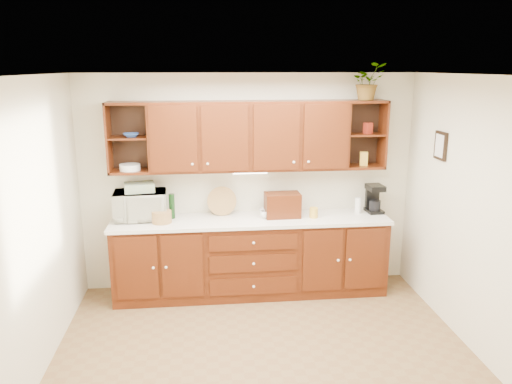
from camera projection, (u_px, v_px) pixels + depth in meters
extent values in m
plane|color=brown|center=(266.00, 359.00, 4.68)|extent=(4.00, 4.00, 0.00)
plane|color=white|center=(267.00, 75.00, 4.04)|extent=(4.00, 4.00, 0.00)
plane|color=beige|center=(248.00, 183.00, 6.05)|extent=(4.00, 0.00, 4.00)
plane|color=beige|center=(29.00, 235.00, 4.16)|extent=(0.00, 3.50, 3.50)
plane|color=beige|center=(483.00, 220.00, 4.57)|extent=(0.00, 3.50, 3.50)
cube|color=#381406|center=(251.00, 257.00, 5.97)|extent=(3.20, 0.60, 0.90)
cube|color=white|center=(251.00, 220.00, 5.84)|extent=(3.24, 0.64, 0.04)
cube|color=#381406|center=(249.00, 136.00, 5.75)|extent=(2.30, 0.33, 0.80)
cube|color=black|center=(130.00, 136.00, 5.75)|extent=(0.45, 0.02, 0.80)
cube|color=black|center=(361.00, 133.00, 6.04)|extent=(0.45, 0.02, 0.80)
cube|color=#381406|center=(128.00, 138.00, 5.61)|extent=(0.43, 0.30, 0.02)
cube|color=#381406|center=(365.00, 134.00, 5.89)|extent=(0.43, 0.30, 0.02)
cube|color=#381406|center=(367.00, 101.00, 5.79)|extent=(0.45, 0.33, 0.03)
cube|color=white|center=(250.00, 172.00, 5.80)|extent=(0.40, 0.05, 0.02)
cube|color=black|center=(441.00, 146.00, 5.30)|extent=(0.03, 0.24, 0.30)
cylinder|color=#AA7A46|center=(162.00, 217.00, 5.66)|extent=(0.28, 0.28, 0.14)
imported|color=#EDE8CC|center=(140.00, 205.00, 5.78)|extent=(0.62, 0.44, 0.33)
cube|color=#C6BF5D|center=(139.00, 187.00, 5.73)|extent=(0.37, 0.30, 0.10)
cylinder|color=black|center=(172.00, 206.00, 5.81)|extent=(0.08, 0.08, 0.29)
cylinder|color=#AA7A46|center=(222.00, 214.00, 5.98)|extent=(0.35, 0.11, 0.34)
cube|color=#381406|center=(282.00, 205.00, 5.88)|extent=(0.42, 0.27, 0.29)
cylinder|color=#381406|center=(267.00, 204.00, 5.89)|extent=(0.02, 0.02, 0.30)
cylinder|color=#381406|center=(267.00, 215.00, 5.93)|extent=(0.12, 0.12, 0.02)
imported|color=white|center=(273.00, 212.00, 5.93)|extent=(0.12, 0.12, 0.09)
imported|color=white|center=(263.00, 211.00, 5.98)|extent=(0.12, 0.12, 0.09)
imported|color=white|center=(265.00, 214.00, 5.85)|extent=(0.12, 0.12, 0.09)
cylinder|color=maroon|center=(295.00, 210.00, 5.91)|extent=(0.12, 0.12, 0.15)
cylinder|color=white|center=(358.00, 205.00, 6.03)|extent=(0.08, 0.08, 0.19)
cylinder|color=gold|center=(314.00, 213.00, 5.86)|extent=(0.12, 0.12, 0.12)
cube|color=black|center=(374.00, 211.00, 6.08)|extent=(0.20, 0.25, 0.04)
cube|color=black|center=(372.00, 197.00, 6.14)|extent=(0.17, 0.06, 0.29)
cube|color=black|center=(375.00, 188.00, 6.01)|extent=(0.20, 0.25, 0.06)
cylinder|color=black|center=(375.00, 205.00, 6.05)|extent=(0.14, 0.14, 0.13)
imported|color=#2A4F9C|center=(131.00, 135.00, 5.58)|extent=(0.20, 0.20, 0.04)
cylinder|color=white|center=(130.00, 167.00, 5.67)|extent=(0.24, 0.24, 0.07)
cube|color=gold|center=(364.00, 159.00, 5.94)|extent=(0.11, 0.09, 0.16)
cube|color=maroon|center=(368.00, 128.00, 5.85)|extent=(0.11, 0.10, 0.13)
imported|color=#999999|center=(368.00, 82.00, 5.69)|extent=(0.44, 0.40, 0.42)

